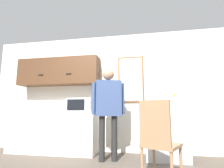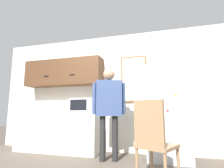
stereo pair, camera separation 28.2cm
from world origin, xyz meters
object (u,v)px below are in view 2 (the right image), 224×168
Objects in this scene: microwave at (84,105)px; person at (109,103)px; chair at (153,138)px; refrigerator at (167,112)px.

person reaches higher than microwave.
person is 1.65× the size of chair.
refrigerator reaches higher than person.
refrigerator reaches higher than chair.
chair is (-0.22, -1.18, -0.32)m from refrigerator.
microwave is 1.97m from chair.
chair is (1.51, -1.17, -0.47)m from microwave.
microwave is 0.51× the size of chair.
refrigerator is 1.24m from chair.
microwave is 0.31× the size of person.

